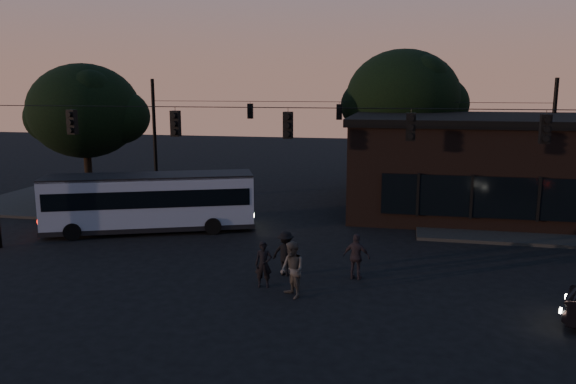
% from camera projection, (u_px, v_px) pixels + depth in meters
% --- Properties ---
extents(ground, '(120.00, 120.00, 0.00)m').
position_uv_depth(ground, '(262.00, 305.00, 18.18)').
color(ground, black).
rests_on(ground, ground).
extents(sidewalk_far_right, '(14.00, 10.00, 0.15)m').
position_uv_depth(sidewalk_far_right, '(553.00, 221.00, 29.17)').
color(sidewalk_far_right, black).
rests_on(sidewalk_far_right, ground).
extents(sidewalk_far_left, '(14.00, 10.00, 0.15)m').
position_uv_depth(sidewalk_far_left, '(99.00, 201.00, 34.49)').
color(sidewalk_far_left, black).
rests_on(sidewalk_far_left, ground).
extents(building, '(15.40, 10.41, 5.40)m').
position_uv_depth(building, '(491.00, 164.00, 31.20)').
color(building, black).
rests_on(building, ground).
extents(tree_behind, '(7.60, 7.60, 9.43)m').
position_uv_depth(tree_behind, '(403.00, 98.00, 37.37)').
color(tree_behind, black).
rests_on(tree_behind, ground).
extents(tree_left, '(6.40, 6.40, 8.30)m').
position_uv_depth(tree_left, '(84.00, 111.00, 32.51)').
color(tree_left, black).
rests_on(tree_left, ground).
extents(signal_rig_near, '(26.24, 0.30, 7.50)m').
position_uv_depth(signal_rig_near, '(288.00, 154.00, 21.21)').
color(signal_rig_near, black).
rests_on(signal_rig_near, ground).
extents(signal_rig_far, '(26.24, 0.30, 7.50)m').
position_uv_depth(signal_rig_far, '(339.00, 130.00, 36.63)').
color(signal_rig_far, black).
rests_on(signal_rig_far, ground).
extents(bus, '(10.12, 5.80, 2.80)m').
position_uv_depth(bus, '(150.00, 200.00, 27.19)').
color(bus, gray).
rests_on(bus, ground).
extents(pedestrian_a, '(0.66, 0.49, 1.66)m').
position_uv_depth(pedestrian_a, '(264.00, 264.00, 19.69)').
color(pedestrian_a, black).
rests_on(pedestrian_a, ground).
extents(pedestrian_b, '(1.15, 1.18, 1.91)m').
position_uv_depth(pedestrian_b, '(292.00, 270.00, 18.71)').
color(pedestrian_b, '#383533').
rests_on(pedestrian_b, ground).
extents(pedestrian_c, '(1.06, 0.59, 1.72)m').
position_uv_depth(pedestrian_c, '(356.00, 257.00, 20.50)').
color(pedestrian_c, black).
rests_on(pedestrian_c, ground).
extents(pedestrian_d, '(1.22, 0.90, 1.70)m').
position_uv_depth(pedestrian_d, '(286.00, 253.00, 20.94)').
color(pedestrian_d, black).
rests_on(pedestrian_d, ground).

